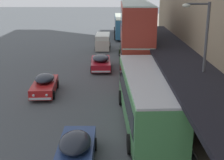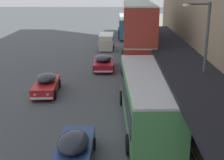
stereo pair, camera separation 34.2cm
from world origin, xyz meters
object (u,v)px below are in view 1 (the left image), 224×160
sedan_lead_near (46,84)px  sedan_lead_mid (129,47)px  street_lamp (203,57)px  fire_hydrant (204,134)px  transit_bus_kerbside_rear (124,25)px  sedan_trailing_near (77,150)px  transit_bus_kerbside_front (148,97)px  transit_bus_kerbside_far (137,36)px  vw_van (104,41)px  sedan_trailing_mid (102,62)px

sedan_lead_near → sedan_lead_mid: bearing=64.5°
sedan_lead_near → street_lamp: 12.15m
sedan_lead_near → fire_hydrant: 12.56m
transit_bus_kerbside_rear → fire_hydrant: size_ratio=16.33×
sedan_trailing_near → street_lamp: (6.55, 3.96, 3.45)m
transit_bus_kerbside_front → fire_hydrant: 3.70m
sedan_lead_near → transit_bus_kerbside_far: bearing=37.6°
transit_bus_kerbside_front → vw_van: size_ratio=2.25×
sedan_lead_mid → street_lamp: (3.06, -20.56, 3.44)m
sedan_trailing_mid → sedan_lead_mid: size_ratio=0.94×
transit_bus_kerbside_far → sedan_trailing_near: 16.15m
street_lamp → vw_van: bearing=104.7°
transit_bus_kerbside_far → sedan_trailing_near: (-3.77, -15.46, -2.75)m
street_lamp → sedan_trailing_mid: bearing=114.7°
transit_bus_kerbside_front → vw_van: bearing=97.8°
transit_bus_kerbside_rear → fire_hydrant: 35.69m
transit_bus_kerbside_rear → sedan_lead_near: 28.61m
transit_bus_kerbside_far → fire_hydrant: (2.62, -13.35, -3.00)m
sedan_trailing_near → street_lamp: bearing=31.2°
sedan_trailing_mid → vw_van: bearing=90.4°
sedan_lead_mid → vw_van: size_ratio=1.10×
transit_bus_kerbside_far → fire_hydrant: size_ratio=15.01×
transit_bus_kerbside_front → sedan_trailing_near: transit_bus_kerbside_front is taller
sedan_lead_mid → sedan_trailing_mid: bearing=-111.5°
sedan_trailing_near → fire_hydrant: 6.74m
transit_bus_kerbside_far → sedan_lead_mid: size_ratio=2.09×
transit_bus_kerbside_front → transit_bus_kerbside_far: size_ratio=0.98×
transit_bus_kerbside_rear → sedan_trailing_mid: (-2.80, -20.60, -1.12)m
sedan_lead_mid → transit_bus_kerbside_rear: bearing=90.6°
sedan_lead_near → sedan_trailing_near: 10.47m
sedan_trailing_mid → transit_bus_kerbside_front: bearing=-76.5°
transit_bus_kerbside_rear → sedan_trailing_near: (-3.35, -37.64, -1.10)m
sedan_trailing_near → street_lamp: street_lamp is taller
sedan_lead_near → vw_van: vw_van is taller
sedan_lead_mid → sedan_trailing_near: 24.77m
transit_bus_kerbside_front → fire_hydrant: transit_bus_kerbside_front is taller
sedan_lead_near → sedan_lead_mid: 16.22m
sedan_trailing_mid → fire_hydrant: bearing=-68.6°
transit_bus_kerbside_rear → vw_van: bearing=-105.4°
transit_bus_kerbside_far → sedan_lead_mid: bearing=91.7°
sedan_trailing_near → vw_van: vw_van is taller
transit_bus_kerbside_rear → transit_bus_kerbside_far: (0.42, -22.18, 1.64)m
sedan_lead_near → sedan_trailing_mid: sedan_trailing_mid is taller
transit_bus_kerbside_far → vw_van: 12.45m
transit_bus_kerbside_rear → transit_bus_kerbside_far: transit_bus_kerbside_far is taller
transit_bus_kerbside_rear → sedan_lead_mid: size_ratio=2.27×
sedan_lead_near → sedan_lead_mid: size_ratio=0.89×
sedan_trailing_near → fire_hydrant: (6.39, 2.11, -0.25)m
sedan_trailing_mid → fire_hydrant: sedan_trailing_mid is taller
transit_bus_kerbside_front → vw_van: 23.26m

